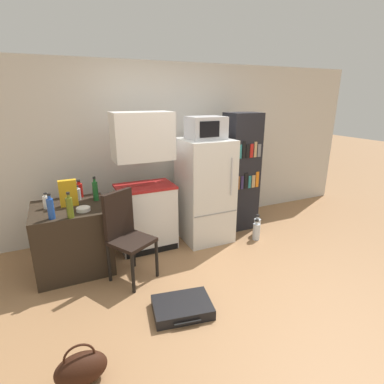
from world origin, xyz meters
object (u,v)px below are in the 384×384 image
bookshelf (241,172)px  suitcase_large_flat (182,307)px  kitchen_hutch (145,189)px  water_bottle_middle (256,231)px  cereal_box (68,193)px  water_bottle_front (257,226)px  microwave (206,128)px  handbag (81,369)px  refrigerator (205,190)px  bottle_clear_short (78,194)px  bottle_milk_white (46,202)px  chair (125,229)px  bowl (83,209)px  bottle_olive_oil (70,207)px  bottle_ketchup_red (79,190)px  side_table (73,238)px  bottle_green_tall (95,191)px  bottle_blue_soda (51,208)px

bookshelf → suitcase_large_flat: bearing=-137.1°
kitchen_hutch → water_bottle_middle: kitchen_hutch is taller
cereal_box → water_bottle_front: bearing=-5.0°
microwave → handbag: (-1.83, -1.70, -1.43)m
refrigerator → bottle_clear_short: bearing=174.6°
bottle_milk_white → water_bottle_middle: bearing=-8.0°
kitchen_hutch → cereal_box: size_ratio=5.90×
microwave → chair: microwave is taller
bowl → handbag: bowl is taller
cereal_box → refrigerator: bearing=1.0°
microwave → bottle_clear_short: size_ratio=2.69×
cereal_box → suitcase_large_flat: cereal_box is taller
cereal_box → bowl: bearing=-62.3°
chair → bottle_olive_oil: bearing=138.3°
suitcase_large_flat → handbag: (-0.93, -0.38, 0.07)m
bottle_milk_white → water_bottle_front: bottle_milk_white is taller
bottle_ketchup_red → bottle_milk_white: 0.45m
bottle_clear_short → cereal_box: 0.22m
microwave → bottle_milk_white: size_ratio=2.66×
handbag → bottle_olive_oil: bearing=86.0°
chair → water_bottle_front: (1.97, 0.27, -0.44)m
bowl → suitcase_large_flat: (0.70, -1.06, -0.73)m
bottle_ketchup_red → bookshelf: bearing=-2.8°
chair → water_bottle_middle: size_ratio=3.25×
handbag → water_bottle_middle: (2.47, 1.33, 0.00)m
suitcase_large_flat → side_table: bearing=133.6°
bowl → chair: chair is taller
kitchen_hutch → cereal_box: bearing=-172.9°
bottle_green_tall → cereal_box: 0.31m
bottle_ketchup_red → bottle_blue_soda: size_ratio=0.80×
handbag → bottle_ketchup_red: bearing=83.1°
refrigerator → bottle_green_tall: (-1.44, 0.04, 0.18)m
microwave → water_bottle_middle: 1.61m
bottle_ketchup_red → water_bottle_middle: bottle_ketchup_red is taller
bottle_olive_oil → bottle_green_tall: bearing=55.2°
side_table → water_bottle_front: size_ratio=2.62×
cereal_box → bottle_milk_white: bearing=175.3°
bottle_olive_oil → water_bottle_middle: bearing=0.8°
kitchen_hutch → refrigerator: (0.82, -0.08, -0.11)m
bowl → handbag: bearing=-98.9°
cereal_box → kitchen_hutch: bearing=7.1°
chair → handbag: (-0.61, -1.19, -0.45)m
side_table → cereal_box: size_ratio=2.69×
bottle_olive_oil → suitcase_large_flat: bearing=-47.5°
water_bottle_middle → water_bottle_front: bearing=49.8°
bottle_green_tall → bottle_olive_oil: bearing=-124.8°
refrigerator → bottle_blue_soda: 1.96m
side_table → cereal_box: cereal_box is taller
kitchen_hutch → suitcase_large_flat: size_ratio=2.96×
bottle_ketchup_red → side_table: bearing=-116.0°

